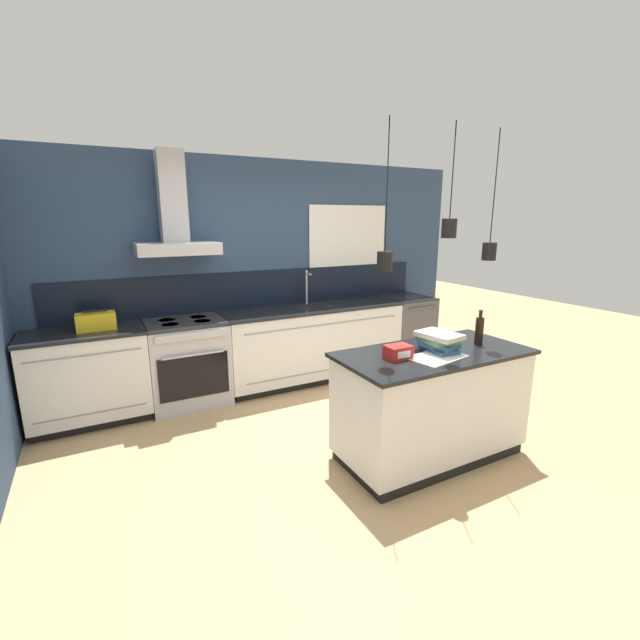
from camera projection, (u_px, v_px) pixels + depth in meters
ground_plane at (343, 455)px, 3.59m from camera, size 16.00×16.00×0.00m
wall_back at (252, 270)px, 4.97m from camera, size 5.60×2.50×2.60m
counter_run_left at (89, 376)px, 4.10m from camera, size 1.07×0.64×0.91m
counter_run_sink at (313, 343)px, 5.21m from camera, size 2.22×0.64×1.33m
oven_range at (188, 362)px, 4.52m from camera, size 0.80×0.66×0.91m
dishwasher at (405, 330)px, 5.85m from camera, size 0.61×0.65×0.91m
kitchen_island at (431, 404)px, 3.49m from camera, size 1.56×0.76×0.91m
bottle_on_island at (479, 330)px, 3.55m from camera, size 0.07×0.07×0.29m
book_stack at (439, 341)px, 3.36m from camera, size 0.28×0.36×0.16m
red_supply_box at (398, 352)px, 3.20m from camera, size 0.19×0.14×0.10m
paper_pile at (437, 357)px, 3.24m from camera, size 0.47×0.36×0.01m
yellow_toolbox at (96, 321)px, 4.03m from camera, size 0.34×0.18×0.19m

